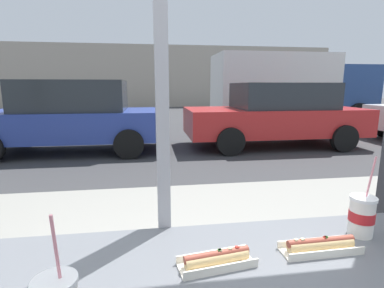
% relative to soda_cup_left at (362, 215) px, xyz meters
% --- Properties ---
extents(ground_plane, '(60.00, 60.00, 0.00)m').
position_rel_soda_cup_left_xyz_m(ground_plane, '(-0.73, 8.12, -1.06)').
color(ground_plane, '#38383A').
extents(sidewalk_strip, '(16.00, 2.80, 0.12)m').
position_rel_soda_cup_left_xyz_m(sidewalk_strip, '(-0.73, 1.72, -1.00)').
color(sidewalk_strip, gray).
rests_on(sidewalk_strip, ground).
extents(building_facade_far, '(28.00, 1.20, 4.49)m').
position_rel_soda_cup_left_xyz_m(building_facade_far, '(-0.73, 21.86, 1.18)').
color(building_facade_far, '#A89E8E').
rests_on(building_facade_far, ground).
extents(soda_cup_left, '(0.09, 0.09, 0.31)m').
position_rel_soda_cup_left_xyz_m(soda_cup_left, '(0.00, 0.00, 0.00)').
color(soda_cup_left, silver).
rests_on(soda_cup_left, window_counter).
extents(hotdog_tray_near, '(0.25, 0.13, 0.05)m').
position_rel_soda_cup_left_xyz_m(hotdog_tray_near, '(-0.58, -0.11, -0.06)').
color(hotdog_tray_near, silver).
rests_on(hotdog_tray_near, window_counter).
extents(hotdog_tray_far, '(0.27, 0.09, 0.05)m').
position_rel_soda_cup_left_xyz_m(hotdog_tray_far, '(-0.21, -0.08, -0.06)').
color(hotdog_tray_far, silver).
rests_on(hotdog_tray_far, window_counter).
extents(parked_car_blue, '(4.51, 1.91, 1.67)m').
position_rel_soda_cup_left_xyz_m(parked_car_blue, '(-2.58, 6.23, -0.21)').
color(parked_car_blue, '#283D93').
rests_on(parked_car_blue, ground).
extents(parked_car_red, '(4.48, 1.99, 1.62)m').
position_rel_soda_cup_left_xyz_m(parked_car_red, '(2.45, 6.23, -0.23)').
color(parked_car_red, red).
rests_on(parked_car_red, ground).
extents(box_truck, '(6.36, 2.44, 2.76)m').
position_rel_soda_cup_left_xyz_m(box_truck, '(4.91, 10.47, 0.47)').
color(box_truck, silver).
rests_on(box_truck, ground).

